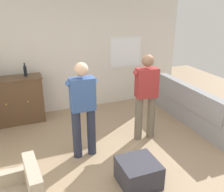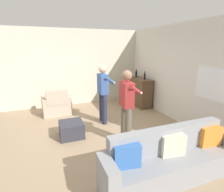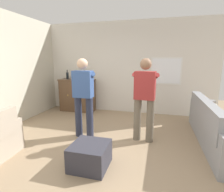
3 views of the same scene
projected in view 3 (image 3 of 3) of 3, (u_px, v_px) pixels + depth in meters
name	position (u px, v px, depth m)	size (l,w,h in m)	color
ground	(102.00, 151.00, 3.21)	(10.40, 10.40, 0.00)	#9E8466
wall_back_with_window	(129.00, 68.00, 5.44)	(5.20, 0.15, 2.80)	silver
couch	(213.00, 127.00, 3.46)	(0.57, 2.50, 0.87)	gray
sideboard_cabinet	(77.00, 95.00, 5.69)	(1.13, 0.49, 1.04)	brown
bottle_wine_green	(84.00, 76.00, 5.53)	(0.07, 0.07, 0.29)	black
bottle_liquor_amber	(67.00, 75.00, 5.66)	(0.08, 0.08, 0.30)	black
ottoman	(90.00, 155.00, 2.72)	(0.56, 0.56, 0.38)	#33333D
person_standing_left	(84.00, 94.00, 3.67)	(0.56, 0.47, 1.68)	#282D42
person_standing_right	(145.00, 96.00, 3.47)	(0.56, 0.49, 1.68)	#6B6051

